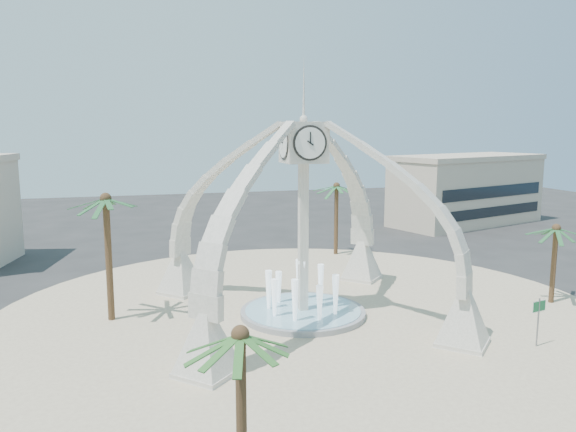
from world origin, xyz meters
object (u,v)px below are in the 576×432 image
object	(u,v)px
clock_tower	(303,216)
fountain	(303,312)
palm_west	(106,201)
street_sign	(539,312)
palm_south	(240,337)
palm_north	(337,187)
palm_east	(556,229)

from	to	relation	value
clock_tower	fountain	world-z (taller)	clock_tower
clock_tower	palm_west	bearing A→B (deg)	168.30
street_sign	palm_south	bearing A→B (deg)	-168.06
palm_north	street_sign	world-z (taller)	palm_north
fountain	palm_east	world-z (taller)	palm_east
palm_east	palm_south	distance (m)	28.37
palm_north	clock_tower	bearing A→B (deg)	-117.19
palm_east	palm_south	world-z (taller)	palm_south
fountain	palm_east	size ratio (longest dim) A/B	1.35
fountain	clock_tower	bearing A→B (deg)	-90.00
palm_north	palm_south	world-z (taller)	palm_north
clock_tower	street_sign	bearing A→B (deg)	-37.84
clock_tower	palm_east	distance (m)	17.42
palm_east	palm_west	world-z (taller)	palm_west
clock_tower	fountain	xyz separation A→B (m)	(0.00, 0.00, -6.20)
fountain	street_sign	xyz separation A→B (m)	(10.85, -8.42, 1.70)
palm_south	street_sign	world-z (taller)	palm_south
palm_north	street_sign	size ratio (longest dim) A/B	2.63
clock_tower	palm_east	world-z (taller)	clock_tower
palm_west	street_sign	world-z (taller)	palm_west
palm_east	palm_north	size ratio (longest dim) A/B	0.81
clock_tower	palm_south	distance (m)	18.03
palm_north	street_sign	distance (m)	24.98
fountain	street_sign	distance (m)	13.84
palm_east	palm_west	distance (m)	29.48
palm_west	street_sign	xyz separation A→B (m)	(22.63, -10.87, -5.57)
palm_west	fountain	bearing A→B (deg)	-11.70
palm_east	palm_south	bearing A→B (deg)	-149.40
fountain	palm_north	bearing A→B (deg)	62.80
palm_east	palm_west	xyz separation A→B (m)	(-29.03, 4.51, 2.40)
palm_east	fountain	bearing A→B (deg)	173.17
palm_west	palm_north	size ratio (longest dim) A/B	1.16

